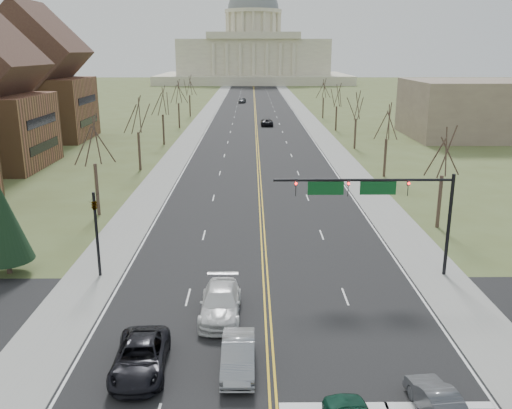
{
  "coord_description": "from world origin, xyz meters",
  "views": [
    {
      "loc": [
        -0.94,
        -21.45,
        15.1
      ],
      "look_at": [
        -0.59,
        20.94,
        3.0
      ],
      "focal_mm": 38.0,
      "sensor_mm": 36.0,
      "label": 1
    }
  ],
  "objects_px": {
    "car_sb_inner_second": "(221,303)",
    "car_far_nb": "(267,122)",
    "signal_mast": "(377,195)",
    "car_far_sb": "(242,100)",
    "car_sb_inner_lead": "(238,356)",
    "signal_left": "(96,225)",
    "car_nb_outer_lead": "(437,401)",
    "car_sb_outer_lead": "(140,357)"
  },
  "relations": [
    {
      "from": "car_far_nb",
      "to": "car_nb_outer_lead",
      "type": "bearing_deg",
      "value": 91.91
    },
    {
      "from": "signal_left",
      "to": "car_far_nb",
      "type": "distance_m",
      "value": 79.09
    },
    {
      "from": "signal_mast",
      "to": "car_far_nb",
      "type": "distance_m",
      "value": 78.16
    },
    {
      "from": "signal_left",
      "to": "car_nb_outer_lead",
      "type": "height_order",
      "value": "signal_left"
    },
    {
      "from": "car_far_nb",
      "to": "car_sb_inner_lead",
      "type": "bearing_deg",
      "value": 86.54
    },
    {
      "from": "car_sb_inner_second",
      "to": "car_far_nb",
      "type": "distance_m",
      "value": 83.99
    },
    {
      "from": "signal_left",
      "to": "car_sb_inner_lead",
      "type": "relative_size",
      "value": 1.31
    },
    {
      "from": "car_far_sb",
      "to": "signal_left",
      "type": "bearing_deg",
      "value": -86.12
    },
    {
      "from": "car_sb_inner_second",
      "to": "car_nb_outer_lead",
      "type": "bearing_deg",
      "value": -42.89
    },
    {
      "from": "signal_left",
      "to": "car_sb_inner_lead",
      "type": "bearing_deg",
      "value": -49.6
    },
    {
      "from": "car_nb_outer_lead",
      "to": "car_far_nb",
      "type": "height_order",
      "value": "car_far_nb"
    },
    {
      "from": "car_sb_inner_second",
      "to": "car_far_nb",
      "type": "relative_size",
      "value": 1.08
    },
    {
      "from": "signal_left",
      "to": "car_sb_inner_lead",
      "type": "height_order",
      "value": "signal_left"
    },
    {
      "from": "signal_left",
      "to": "car_sb_inner_second",
      "type": "distance_m",
      "value": 10.97
    },
    {
      "from": "car_sb_inner_lead",
      "to": "car_far_sb",
      "type": "xyz_separation_m",
      "value": [
        -2.08,
        139.7,
        0.03
      ]
    },
    {
      "from": "car_nb_outer_lead",
      "to": "car_sb_inner_second",
      "type": "bearing_deg",
      "value": -49.73
    },
    {
      "from": "signal_mast",
      "to": "car_far_sb",
      "type": "distance_m",
      "value": 128.67
    },
    {
      "from": "car_nb_outer_lead",
      "to": "car_sb_inner_second",
      "type": "xyz_separation_m",
      "value": [
        -9.74,
        9.13,
        0.16
      ]
    },
    {
      "from": "car_far_sb",
      "to": "car_sb_inner_lead",
      "type": "bearing_deg",
      "value": -81.78
    },
    {
      "from": "signal_mast",
      "to": "signal_left",
      "type": "bearing_deg",
      "value": 180.0
    },
    {
      "from": "car_nb_outer_lead",
      "to": "car_sb_inner_lead",
      "type": "distance_m",
      "value": 9.26
    },
    {
      "from": "signal_mast",
      "to": "car_sb_inner_second",
      "type": "distance_m",
      "value": 12.84
    },
    {
      "from": "signal_mast",
      "to": "signal_left",
      "type": "height_order",
      "value": "signal_mast"
    },
    {
      "from": "signal_left",
      "to": "car_far_nb",
      "type": "bearing_deg",
      "value": 79.98
    },
    {
      "from": "car_nb_outer_lead",
      "to": "car_far_nb",
      "type": "relative_size",
      "value": 0.77
    },
    {
      "from": "car_nb_outer_lead",
      "to": "car_sb_outer_lead",
      "type": "distance_m",
      "value": 13.75
    },
    {
      "from": "signal_mast",
      "to": "car_far_sb",
      "type": "relative_size",
      "value": 2.62
    },
    {
      "from": "car_far_sb",
      "to": "car_sb_inner_second",
      "type": "bearing_deg",
      "value": -82.25
    },
    {
      "from": "car_far_sb",
      "to": "signal_mast",
      "type": "bearing_deg",
      "value": -77.67
    },
    {
      "from": "car_sb_inner_lead",
      "to": "car_far_nb",
      "type": "distance_m",
      "value": 89.53
    },
    {
      "from": "signal_mast",
      "to": "car_far_sb",
      "type": "bearing_deg",
      "value": 94.97
    },
    {
      "from": "car_sb_outer_lead",
      "to": "car_far_sb",
      "type": "height_order",
      "value": "car_far_sb"
    },
    {
      "from": "car_nb_outer_lead",
      "to": "signal_mast",
      "type": "bearing_deg",
      "value": -98.44
    },
    {
      "from": "car_sb_inner_second",
      "to": "car_far_sb",
      "type": "xyz_separation_m",
      "value": [
        -0.91,
        134.1,
        -0.04
      ]
    },
    {
      "from": "car_far_nb",
      "to": "car_far_sb",
      "type": "relative_size",
      "value": 1.14
    },
    {
      "from": "car_nb_outer_lead",
      "to": "car_far_nb",
      "type": "bearing_deg",
      "value": -93.69
    },
    {
      "from": "signal_left",
      "to": "car_sb_outer_lead",
      "type": "distance_m",
      "value": 13.12
    },
    {
      "from": "signal_mast",
      "to": "signal_left",
      "type": "xyz_separation_m",
      "value": [
        -18.95,
        0.0,
        -2.05
      ]
    },
    {
      "from": "signal_left",
      "to": "car_sb_inner_second",
      "type": "height_order",
      "value": "signal_left"
    },
    {
      "from": "car_sb_outer_lead",
      "to": "signal_mast",
      "type": "bearing_deg",
      "value": 37.02
    },
    {
      "from": "signal_mast",
      "to": "car_nb_outer_lead",
      "type": "bearing_deg",
      "value": -91.85
    },
    {
      "from": "car_sb_inner_lead",
      "to": "car_far_sb",
      "type": "relative_size",
      "value": 0.99
    }
  ]
}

